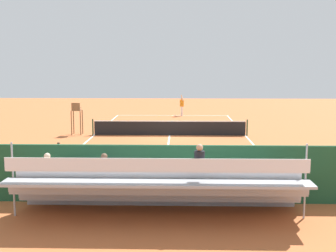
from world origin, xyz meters
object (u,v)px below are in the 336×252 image
Objects in this scene: umpire_chair at (77,115)px; tennis_racket at (173,116)px; courtside_bench at (238,181)px; tennis_ball_near at (159,116)px; line_judge at (55,168)px; tennis_net at (170,128)px; equipment_bag at (177,192)px; bleacher_stand at (156,187)px; tennis_player at (182,105)px.

umpire_chair reaches higher than tennis_racket.
umpire_chair is at bearing 59.45° from tennis_racket.
courtside_bench reaches higher than tennis_racket.
tennis_racket is (2.71, -23.99, -0.54)m from courtside_bench.
line_judge is (2.64, 23.48, 0.98)m from tennis_ball_near.
line_judge is at bearing 73.98° from tennis_net.
tennis_net is 11.44× the size of equipment_bag.
tennis_ball_near is at bearing -87.51° from bleacher_stand.
tennis_net is 5.35× the size of line_judge.
tennis_racket is (0.54, -24.12, -0.16)m from equipment_bag.
line_judge reaches higher than tennis_ball_near.
courtside_bench is 24.08m from tennis_player.
umpire_chair is 32.42× the size of tennis_ball_near.
courtside_bench is 27.27× the size of tennis_ball_near.
tennis_net reaches higher than tennis_racket.
courtside_bench reaches higher than equipment_bag.
tennis_net is 13.55m from courtside_bench.
tennis_racket is at bearing -90.18° from tennis_net.
equipment_bag is 0.47× the size of line_judge.
equipment_bag is 23.63m from tennis_ball_near.
courtside_bench is 3.20× the size of tennis_racket.
courtside_bench is at bearing 94.51° from tennis_player.
tennis_ball_near is (1.11, -25.49, -0.88)m from bleacher_stand.
equipment_bag is 1.60× the size of tennis_racket.
tennis_net is 4.81× the size of umpire_chair.
bleacher_stand is 16.66m from umpire_chair.
courtside_bench is 2.21m from equipment_bag.
tennis_player is 3.42× the size of tennis_racket.
equipment_bag is at bearing 89.32° from tennis_player.
tennis_net is at bearing 85.43° from tennis_player.
umpire_chair is at bearing -1.43° from tennis_net.
equipment_bag is (-6.77, 13.55, -1.13)m from umpire_chair.
umpire_chair reaches higher than line_judge.
bleacher_stand reaches higher than tennis_racket.
courtside_bench is at bearing 101.70° from tennis_net.
bleacher_stand reaches higher than tennis_ball_near.
line_judge is (3.86, 24.03, 1.00)m from tennis_racket.
tennis_racket is (-0.11, -26.05, -0.90)m from bleacher_stand.
equipment_bag is at bearing 116.55° from umpire_chair.
tennis_player is at bearing -123.73° from umpire_chair.
tennis_racket is at bearing -120.55° from umpire_chair.
tennis_net is 1.14× the size of bleacher_stand.
tennis_net is 5.72× the size of courtside_bench.
bleacher_stand is 25.53m from tennis_ball_near.
tennis_net reaches higher than equipment_bag.
equipment_bag is at bearing 91.28° from tennis_racket.
tennis_net is at bearing 96.63° from tennis_ball_near.
line_judge reaches higher than courtside_bench.
courtside_bench is (-2.75, 13.27, 0.06)m from tennis_net.
umpire_chair is at bearing -56.32° from courtside_bench.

